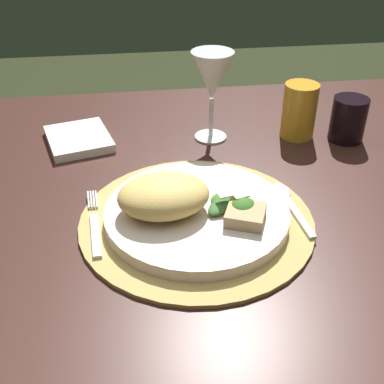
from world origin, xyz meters
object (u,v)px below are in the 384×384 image
Objects in this scene: napkin at (79,139)px; dark_tumbler at (348,119)px; dining_table at (169,251)px; fork at (95,224)px; amber_tumbler at (299,111)px; spoon at (286,199)px; wine_glass at (212,78)px; dinner_plate at (197,213)px.

dark_tumbler reaches higher than napkin.
fork is (-0.11, -0.06, 0.12)m from dining_table.
amber_tumbler is at bearing 34.33° from dining_table.
dining_table is 0.36m from amber_tumbler.
wine_glass reaches higher than spoon.
dark_tumbler is (0.36, 0.16, 0.15)m from dining_table.
dining_table is at bearing 119.19° from dinner_plate.
dinner_plate reaches higher than fork.
amber_tumbler is at bearing 68.42° from spoon.
amber_tumbler reaches higher than spoon.
wine_glass is at bearing 50.91° from fork.
fork is at bearing -129.09° from wine_glass.
napkin is 1.56× the size of dark_tumbler.
wine_glass is at bearing 76.11° from dinner_plate.
dinner_plate is 2.55× the size of amber_tumbler.
dining_table is 9.11× the size of fork.
amber_tumbler is at bearing -3.71° from napkin.
wine_glass reaches higher than amber_tumbler.
wine_glass is at bearing 62.69° from dining_table.
dining_table is 5.59× the size of dinner_plate.
amber_tumbler reaches higher than napkin.
fork is 1.56× the size of amber_tumbler.
dark_tumbler reaches higher than dining_table.
napkin reaches higher than spoon.
dinner_plate reaches higher than spoon.
napkin is 0.51m from dark_tumbler.
amber_tumbler is (0.09, 0.22, 0.04)m from spoon.
dinner_plate is 0.39m from dark_tumbler.
dining_table is 0.22m from spoon.
spoon reaches higher than dining_table.
dark_tumbler is at bearing -5.96° from napkin.
wine_glass reaches higher than fork.
dinner_plate is (0.04, -0.07, 0.12)m from dining_table.
amber_tumbler reaches higher than fork.
dining_table is 10.30× the size of spoon.
wine_glass reaches higher than napkin.
napkin is at bearing 176.29° from amber_tumbler.
dinner_plate is 0.34m from amber_tumbler.
spoon is at bearing 5.08° from fork.
dinner_plate is at bearing -56.14° from napkin.
dinner_plate is at bearing -60.81° from dining_table.
dinner_plate is at bearing -132.87° from amber_tumbler.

